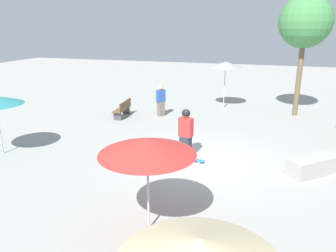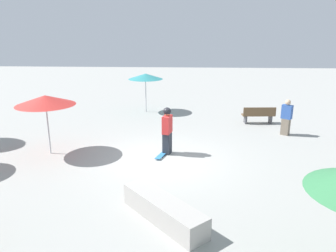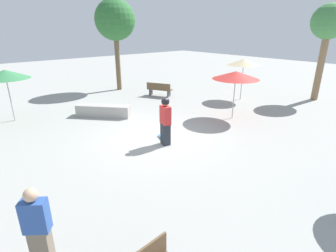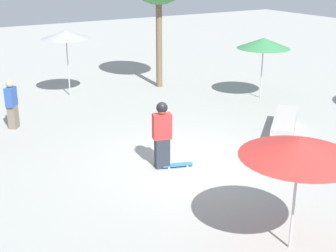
# 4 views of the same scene
# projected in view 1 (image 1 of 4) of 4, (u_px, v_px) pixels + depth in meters

# --- Properties ---
(ground_plane) EXTENTS (60.00, 60.00, 0.00)m
(ground_plane) POSITION_uv_depth(u_px,v_px,m) (202.00, 161.00, 11.33)
(ground_plane) COLOR #9E9E99
(skater_main) EXTENTS (0.38, 0.53, 1.78)m
(skater_main) POSITION_uv_depth(u_px,v_px,m) (186.00, 132.00, 11.37)
(skater_main) COLOR #282D38
(skater_main) RESTS_ON ground_plane
(skateboard) EXTENTS (0.44, 0.82, 0.07)m
(skateboard) POSITION_uv_depth(u_px,v_px,m) (194.00, 159.00, 11.36)
(skateboard) COLOR teal
(skateboard) RESTS_ON ground_plane
(concrete_ledge) EXTENTS (2.22, 2.38, 0.56)m
(concrete_ledge) POSITION_uv_depth(u_px,v_px,m) (323.00, 163.00, 10.47)
(concrete_ledge) COLOR #A8A39E
(concrete_ledge) RESTS_ON ground_plane
(bench_far) EXTENTS (1.63, 0.56, 0.85)m
(bench_far) POSITION_uv_depth(u_px,v_px,m) (123.00, 109.00, 16.65)
(bench_far) COLOR #47474C
(bench_far) RESTS_ON ground_plane
(shade_umbrella_red) EXTENTS (2.13, 2.13, 2.23)m
(shade_umbrella_red) POSITION_uv_depth(u_px,v_px,m) (147.00, 146.00, 6.97)
(shade_umbrella_red) COLOR #B7B7BC
(shade_umbrella_red) RESTS_ON ground_plane
(shade_umbrella_grey) EXTENTS (1.91, 1.91, 2.59)m
(shade_umbrella_grey) POSITION_uv_depth(u_px,v_px,m) (226.00, 65.00, 18.00)
(shade_umbrella_grey) COLOR #B7B7BC
(shade_umbrella_grey) RESTS_ON ground_plane
(palm_tree_right) EXTENTS (2.53, 2.53, 5.93)m
(palm_tree_right) POSITION_uv_depth(u_px,v_px,m) (305.00, 23.00, 15.75)
(palm_tree_right) COLOR brown
(palm_tree_right) RESTS_ON ground_plane
(bystander_watching) EXTENTS (0.49, 0.46, 1.60)m
(bystander_watching) POSITION_uv_depth(u_px,v_px,m) (161.00, 101.00, 16.79)
(bystander_watching) COLOR #726656
(bystander_watching) RESTS_ON ground_plane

